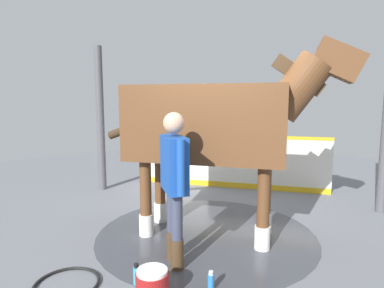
{
  "coord_description": "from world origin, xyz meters",
  "views": [
    {
      "loc": [
        -3.17,
        -3.31,
        1.89
      ],
      "look_at": [
        -0.61,
        -0.27,
        1.36
      ],
      "focal_mm": 30.11,
      "sensor_mm": 36.0,
      "label": 1
    }
  ],
  "objects": [
    {
      "name": "barrier_wall",
      "position": [
        1.95,
        1.39,
        0.54
      ],
      "size": [
        2.35,
        3.37,
        1.17
      ],
      "color": "silver",
      "rests_on": "ground"
    },
    {
      "name": "bottle_spray",
      "position": [
        -1.08,
        -1.13,
        0.09
      ],
      "size": [
        0.07,
        0.07,
        0.2
      ],
      "color": "blue",
      "rests_on": "ground"
    },
    {
      "name": "ground_plane",
      "position": [
        0.0,
        0.0,
        -0.01
      ],
      "size": [
        16.0,
        16.0,
        0.02
      ],
      "primitive_type": "cube",
      "color": "slate"
    },
    {
      "name": "hose_coil",
      "position": [
        -2.17,
        -0.11,
        0.02
      ],
      "size": [
        0.67,
        0.67,
        0.03
      ],
      "primitive_type": "torus",
      "color": "black",
      "rests_on": "ground"
    },
    {
      "name": "wet_patch",
      "position": [
        -0.18,
        -0.07,
        0.0
      ],
      "size": [
        3.1,
        3.1,
        0.0
      ],
      "primitive_type": "cylinder",
      "color": "#42444C",
      "rests_on": "ground"
    },
    {
      "name": "wash_bucket",
      "position": [
        -1.62,
        -0.88,
        0.15
      ],
      "size": [
        0.32,
        0.32,
        0.31
      ],
      "color": "maroon",
      "rests_on": "ground"
    },
    {
      "name": "horse",
      "position": [
        -0.12,
        -0.16,
        1.57
      ],
      "size": [
        2.22,
        2.95,
        2.65
      ],
      "rotation": [
        0.0,
        0.0,
        -0.97
      ],
      "color": "brown",
      "rests_on": "ground"
    },
    {
      "name": "bottle_shampoo",
      "position": [
        -1.6,
        -0.55,
        0.1
      ],
      "size": [
        0.07,
        0.07,
        0.23
      ],
      "color": "#3399CC",
      "rests_on": "ground"
    },
    {
      "name": "handler",
      "position": [
        -1.04,
        -0.47,
        1.03
      ],
      "size": [
        0.41,
        0.65,
        1.77
      ],
      "rotation": [
        0.0,
        0.0,
        2.72
      ],
      "color": "#47331E",
      "rests_on": "ground"
    },
    {
      "name": "roof_post_far",
      "position": [
        -0.29,
        3.1,
        1.5
      ],
      "size": [
        0.16,
        0.16,
        3.01
      ],
      "primitive_type": "cylinder",
      "color": "#4C4C51",
      "rests_on": "ground"
    }
  ]
}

